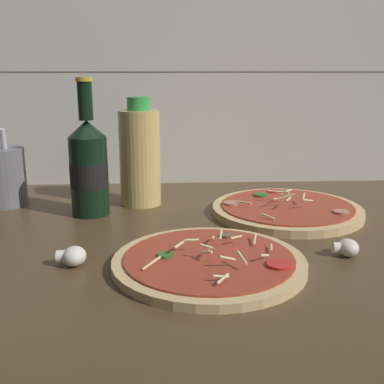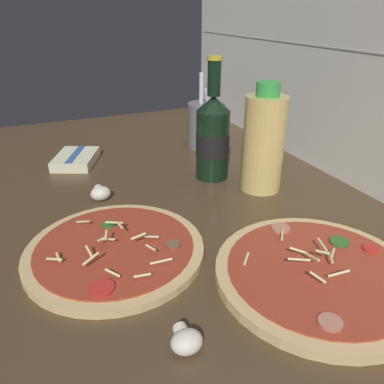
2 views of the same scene
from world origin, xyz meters
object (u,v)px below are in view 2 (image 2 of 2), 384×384
(mushroom_left, at_px, (186,340))
(mushroom_right, at_px, (100,193))
(beer_bottle, at_px, (213,136))
(pizza_near, at_px, (115,250))
(dish_towel, at_px, (76,159))
(utensil_crock, at_px, (206,125))
(oil_bottle, at_px, (264,142))
(pizza_far, at_px, (318,274))

(mushroom_left, height_order, mushroom_right, mushroom_right)
(beer_bottle, bearing_deg, pizza_near, -52.29)
(pizza_near, relative_size, dish_towel, 1.85)
(dish_towel, bearing_deg, mushroom_left, 3.20)
(mushroom_left, height_order, utensil_crock, utensil_crock)
(pizza_near, relative_size, mushroom_right, 6.60)
(mushroom_left, bearing_deg, beer_bottle, 150.49)
(mushroom_right, bearing_deg, beer_bottle, 92.86)
(mushroom_right, height_order, utensil_crock, utensil_crock)
(pizza_near, bearing_deg, beer_bottle, 127.71)
(beer_bottle, height_order, mushroom_left, beer_bottle)
(pizza_near, height_order, mushroom_left, pizza_near)
(oil_bottle, xyz_separation_m, mushroom_right, (-0.08, -0.33, -0.09))
(utensil_crock, bearing_deg, pizza_near, -40.74)
(mushroom_left, bearing_deg, utensil_crock, 152.87)
(pizza_far, height_order, mushroom_left, pizza_far)
(pizza_far, height_order, utensil_crock, utensil_crock)
(pizza_far, distance_m, mushroom_left, 0.23)
(utensil_crock, bearing_deg, dish_towel, -91.46)
(mushroom_right, bearing_deg, pizza_far, 32.39)
(dish_towel, bearing_deg, utensil_crock, 88.54)
(pizza_far, xyz_separation_m, mushroom_left, (0.04, -0.22, 0.00))
(beer_bottle, bearing_deg, mushroom_right, -87.14)
(pizza_near, bearing_deg, dish_towel, -179.61)
(pizza_near, distance_m, mushroom_left, 0.22)
(pizza_near, xyz_separation_m, beer_bottle, (-0.21, 0.28, 0.09))
(utensil_crock, relative_size, dish_towel, 1.31)
(oil_bottle, bearing_deg, pizza_near, -71.23)
(pizza_near, height_order, mushroom_right, pizza_near)
(mushroom_right, relative_size, dish_towel, 0.28)
(mushroom_left, relative_size, mushroom_right, 0.93)
(pizza_near, relative_size, oil_bottle, 1.26)
(pizza_far, height_order, beer_bottle, beer_bottle)
(oil_bottle, relative_size, mushroom_left, 5.67)
(dish_towel, bearing_deg, pizza_near, 0.39)
(pizza_near, height_order, pizza_far, pizza_far)
(pizza_near, bearing_deg, utensil_crock, 139.26)
(pizza_far, relative_size, mushroom_left, 7.44)
(mushroom_left, xyz_separation_m, mushroom_right, (-0.42, -0.02, 0.00))
(pizza_far, bearing_deg, mushroom_right, -147.61)
(beer_bottle, bearing_deg, oil_bottle, 36.00)
(mushroom_right, distance_m, dish_towel, 0.22)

